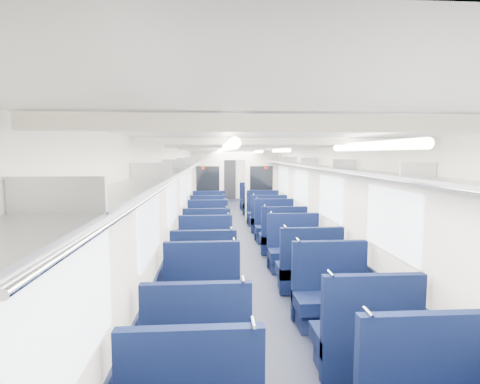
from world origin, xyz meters
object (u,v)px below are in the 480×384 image
end_door (228,178)px  seat_10 (206,256)px  seat_6 (202,300)px  seat_14 (208,230)px  seat_13 (283,239)px  seat_17 (268,221)px  seat_18 (209,215)px  seat_16 (209,221)px  seat_11 (294,253)px  seat_8 (204,275)px  seat_9 (309,271)px  seat_22 (210,201)px  seat_4 (198,354)px  bulkhead (235,183)px  seat_15 (275,229)px  seat_12 (207,242)px  seat_21 (256,206)px  seat_19 (263,214)px  seat_20 (210,206)px  seat_5 (366,342)px  seat_7 (332,299)px  seat_23 (252,201)px

end_door → seat_10: (-0.83, -11.57, -0.66)m
seat_6 → seat_14: bearing=90.0°
end_door → seat_13: size_ratio=1.81×
seat_17 → seat_18: 1.95m
seat_10 → seat_16: (0.00, 3.62, 0.00)m
seat_17 → seat_11: bearing=-90.0°
seat_6 → seat_8: size_ratio=1.00×
seat_9 → seat_18: same height
seat_16 → seat_22: bearing=90.0°
seat_22 → seat_4: bearing=-90.0°
bulkhead → seat_16: (-0.83, -1.92, -0.89)m
seat_11 → seat_8: bearing=-143.7°
seat_9 → seat_22: same height
seat_15 → seat_17: same height
seat_12 → seat_21: same height
seat_17 → seat_21: 3.08m
seat_13 → seat_19: same height
seat_20 → seat_5: bearing=-80.6°
seat_6 → seat_18: size_ratio=1.00×
seat_15 → seat_11: bearing=-90.0°
seat_12 → seat_18: bearing=90.0°
seat_6 → seat_19: 6.95m
end_door → seat_18: bearing=-96.8°
seat_5 → seat_21: (0.00, 9.92, 0.00)m
end_door → bulkhead: size_ratio=0.71×
seat_14 → seat_15: (1.66, 0.12, 0.00)m
seat_12 → seat_16: (0.00, 2.47, 0.00)m
seat_6 → seat_7: size_ratio=1.00×
seat_5 → seat_20: same height
seat_5 → seat_17: same height
end_door → seat_21: bearing=-80.4°
seat_7 → seat_21: (0.00, 8.82, 0.00)m
seat_6 → seat_13: 3.77m
seat_8 → seat_9: 1.66m
seat_21 → seat_13: bearing=-90.0°
seat_9 → seat_20: same height
seat_15 → seat_8: bearing=-115.1°
seat_15 → seat_18: same height
seat_12 → seat_21: 5.75m
seat_12 → seat_14: (0.00, 1.17, 0.00)m
bulkhead → seat_14: bearing=-104.4°
seat_22 → seat_23: same height
seat_10 → seat_17: same height
seat_5 → seat_11: same height
seat_12 → seat_22: same height
seat_14 → seat_17: 2.08m
seat_6 → seat_10: size_ratio=1.00×
seat_10 → seat_22: size_ratio=1.00×
seat_11 → seat_21: bearing=90.0°
seat_15 → seat_20: same height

